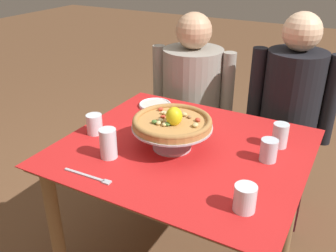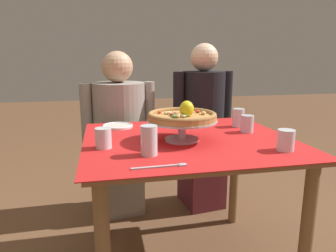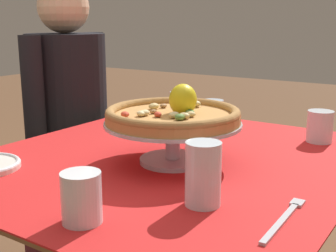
{
  "view_description": "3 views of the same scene",
  "coord_description": "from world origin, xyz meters",
  "px_view_note": "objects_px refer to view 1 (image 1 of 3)",
  "views": [
    {
      "loc": [
        0.62,
        -1.27,
        1.53
      ],
      "look_at": [
        -0.04,
        -0.07,
        0.86
      ],
      "focal_mm": 39.4,
      "sensor_mm": 36.0,
      "label": 1
    },
    {
      "loc": [
        -0.42,
        -1.48,
        1.15
      ],
      "look_at": [
        -0.1,
        0.03,
        0.8
      ],
      "focal_mm": 33.16,
      "sensor_mm": 36.0,
      "label": 2
    },
    {
      "loc": [
        -0.97,
        -0.63,
        1.09
      ],
      "look_at": [
        -0.02,
        -0.0,
        0.82
      ],
      "focal_mm": 48.12,
      "sensor_mm": 36.0,
      "label": 3
    }
  ],
  "objects_px": {
    "side_plate": "(155,105)",
    "pizza_stand": "(172,132)",
    "dinner_fork": "(90,177)",
    "water_glass_front_right": "(245,200)",
    "diner_left": "(192,106)",
    "diner_right": "(287,128)",
    "water_glass_side_left": "(95,125)",
    "pizza": "(172,121)",
    "water_glass_back_right": "(280,137)",
    "water_glass_side_right": "(269,152)",
    "water_glass_front_left": "(108,145)"
  },
  "relations": [
    {
      "from": "side_plate",
      "to": "pizza_stand",
      "type": "bearing_deg",
      "value": -50.41
    },
    {
      "from": "dinner_fork",
      "to": "water_glass_front_right",
      "type": "bearing_deg",
      "value": 9.72
    },
    {
      "from": "diner_left",
      "to": "diner_right",
      "type": "xyz_separation_m",
      "value": [
        0.62,
        -0.04,
        0.0
      ]
    },
    {
      "from": "side_plate",
      "to": "diner_right",
      "type": "relative_size",
      "value": 0.14
    },
    {
      "from": "water_glass_side_left",
      "to": "side_plate",
      "type": "height_order",
      "value": "water_glass_side_left"
    },
    {
      "from": "pizza",
      "to": "water_glass_side_left",
      "type": "height_order",
      "value": "pizza"
    },
    {
      "from": "dinner_fork",
      "to": "diner_left",
      "type": "xyz_separation_m",
      "value": [
        -0.1,
        1.13,
        -0.15
      ]
    },
    {
      "from": "water_glass_back_right",
      "to": "side_plate",
      "type": "height_order",
      "value": "water_glass_back_right"
    },
    {
      "from": "water_glass_side_right",
      "to": "diner_left",
      "type": "relative_size",
      "value": 0.08
    },
    {
      "from": "water_glass_side_left",
      "to": "water_glass_front_left",
      "type": "relative_size",
      "value": 0.73
    },
    {
      "from": "side_plate",
      "to": "pizza",
      "type": "bearing_deg",
      "value": -50.38
    },
    {
      "from": "side_plate",
      "to": "diner_left",
      "type": "xyz_separation_m",
      "value": [
        0.03,
        0.41,
        -0.16
      ]
    },
    {
      "from": "water_glass_side_left",
      "to": "water_glass_front_left",
      "type": "height_order",
      "value": "water_glass_front_left"
    },
    {
      "from": "pizza",
      "to": "diner_left",
      "type": "height_order",
      "value": "diner_left"
    },
    {
      "from": "dinner_fork",
      "to": "water_glass_front_left",
      "type": "bearing_deg",
      "value": 99.55
    },
    {
      "from": "water_glass_back_right",
      "to": "dinner_fork",
      "type": "height_order",
      "value": "water_glass_back_right"
    },
    {
      "from": "water_glass_back_right",
      "to": "water_glass_front_right",
      "type": "distance_m",
      "value": 0.49
    },
    {
      "from": "pizza_stand",
      "to": "water_glass_side_right",
      "type": "height_order",
      "value": "pizza_stand"
    },
    {
      "from": "water_glass_side_left",
      "to": "diner_right",
      "type": "relative_size",
      "value": 0.08
    },
    {
      "from": "water_glass_front_left",
      "to": "water_glass_front_right",
      "type": "bearing_deg",
      "value": -5.68
    },
    {
      "from": "water_glass_side_right",
      "to": "water_glass_back_right",
      "type": "bearing_deg",
      "value": 85.27
    },
    {
      "from": "diner_left",
      "to": "diner_right",
      "type": "relative_size",
      "value": 0.96
    },
    {
      "from": "pizza_stand",
      "to": "diner_left",
      "type": "distance_m",
      "value": 0.85
    },
    {
      "from": "diner_left",
      "to": "diner_right",
      "type": "bearing_deg",
      "value": -3.56
    },
    {
      "from": "dinner_fork",
      "to": "diner_right",
      "type": "xyz_separation_m",
      "value": [
        0.52,
        1.09,
        -0.15
      ]
    },
    {
      "from": "pizza_stand",
      "to": "water_glass_front_right",
      "type": "height_order",
      "value": "pizza_stand"
    },
    {
      "from": "pizza_stand",
      "to": "water_glass_side_right",
      "type": "relative_size",
      "value": 3.67
    },
    {
      "from": "water_glass_front_right",
      "to": "diner_right",
      "type": "relative_size",
      "value": 0.08
    },
    {
      "from": "water_glass_back_right",
      "to": "water_glass_front_right",
      "type": "bearing_deg",
      "value": -89.65
    },
    {
      "from": "water_glass_front_right",
      "to": "water_glass_side_right",
      "type": "height_order",
      "value": "same"
    },
    {
      "from": "pizza_stand",
      "to": "diner_left",
      "type": "height_order",
      "value": "diner_left"
    },
    {
      "from": "water_glass_side_right",
      "to": "water_glass_front_left",
      "type": "bearing_deg",
      "value": -153.66
    },
    {
      "from": "water_glass_front_right",
      "to": "diner_left",
      "type": "relative_size",
      "value": 0.08
    },
    {
      "from": "water_glass_side_right",
      "to": "water_glass_side_left",
      "type": "bearing_deg",
      "value": -169.19
    },
    {
      "from": "water_glass_side_right",
      "to": "diner_right",
      "type": "distance_m",
      "value": 0.67
    },
    {
      "from": "diner_left",
      "to": "side_plate",
      "type": "bearing_deg",
      "value": -94.24
    },
    {
      "from": "water_glass_side_left",
      "to": "water_glass_front_right",
      "type": "relative_size",
      "value": 1.0
    },
    {
      "from": "pizza",
      "to": "water_glass_back_right",
      "type": "relative_size",
      "value": 3.12
    },
    {
      "from": "pizza_stand",
      "to": "diner_left",
      "type": "relative_size",
      "value": 0.29
    },
    {
      "from": "water_glass_front_left",
      "to": "diner_right",
      "type": "bearing_deg",
      "value": 59.64
    },
    {
      "from": "water_glass_back_right",
      "to": "diner_right",
      "type": "distance_m",
      "value": 0.54
    },
    {
      "from": "water_glass_side_left",
      "to": "side_plate",
      "type": "bearing_deg",
      "value": 78.64
    },
    {
      "from": "water_glass_back_right",
      "to": "diner_left",
      "type": "height_order",
      "value": "diner_left"
    },
    {
      "from": "pizza",
      "to": "water_glass_side_left",
      "type": "bearing_deg",
      "value": -172.3
    },
    {
      "from": "water_glass_front_right",
      "to": "side_plate",
      "type": "height_order",
      "value": "water_glass_front_right"
    },
    {
      "from": "water_glass_side_right",
      "to": "side_plate",
      "type": "height_order",
      "value": "water_glass_side_right"
    },
    {
      "from": "diner_right",
      "to": "pizza_stand",
      "type": "bearing_deg",
      "value": -115.6
    },
    {
      "from": "water_glass_front_left",
      "to": "diner_right",
      "type": "relative_size",
      "value": 0.1
    },
    {
      "from": "pizza_stand",
      "to": "water_glass_side_right",
      "type": "bearing_deg",
      "value": 13.58
    },
    {
      "from": "side_plate",
      "to": "water_glass_side_left",
      "type": "bearing_deg",
      "value": -101.36
    }
  ]
}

